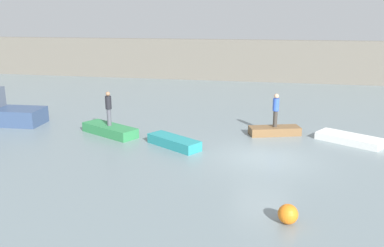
# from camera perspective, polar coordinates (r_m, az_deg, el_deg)

# --- Properties ---
(ground_plane) EXTENTS (120.00, 120.00, 0.00)m
(ground_plane) POSITION_cam_1_polar(r_m,az_deg,el_deg) (18.17, 10.10, -4.84)
(ground_plane) COLOR slate
(embankment_wall) EXTENTS (80.00, 1.20, 3.94)m
(embankment_wall) POSITION_cam_1_polar(r_m,az_deg,el_deg) (39.69, 11.37, 8.66)
(embankment_wall) COLOR #666056
(embankment_wall) RESTS_ON ground_plane
(rowboat_green) EXTENTS (3.46, 2.50, 0.50)m
(rowboat_green) POSITION_cam_1_polar(r_m,az_deg,el_deg) (21.78, -11.54, -0.90)
(rowboat_green) COLOR #2D7F47
(rowboat_green) RESTS_ON ground_plane
(rowboat_teal) EXTENTS (2.91, 2.32, 0.47)m
(rowboat_teal) POSITION_cam_1_polar(r_m,az_deg,el_deg) (19.37, -2.57, -2.64)
(rowboat_teal) COLOR teal
(rowboat_teal) RESTS_ON ground_plane
(rowboat_brown) EXTENTS (2.81, 1.69, 0.43)m
(rowboat_brown) POSITION_cam_1_polar(r_m,az_deg,el_deg) (21.77, 11.58, -1.01)
(rowboat_brown) COLOR brown
(rowboat_brown) RESTS_ON ground_plane
(rowboat_white) EXTENTS (3.33, 2.70, 0.35)m
(rowboat_white) POSITION_cam_1_polar(r_m,az_deg,el_deg) (21.52, 21.39, -2.04)
(rowboat_white) COLOR white
(rowboat_white) RESTS_ON ground_plane
(person_blue_shirt) EXTENTS (0.32, 0.32, 1.77)m
(person_blue_shirt) POSITION_cam_1_polar(r_m,az_deg,el_deg) (21.48, 11.75, 2.10)
(person_blue_shirt) COLOR #38332D
(person_blue_shirt) RESTS_ON rowboat_brown
(person_dark_shirt) EXTENTS (0.32, 0.32, 1.81)m
(person_dark_shirt) POSITION_cam_1_polar(r_m,az_deg,el_deg) (21.48, -11.71, 2.33)
(person_dark_shirt) COLOR #4C4C56
(person_dark_shirt) RESTS_ON rowboat_green
(mooring_buoy) EXTENTS (0.61, 0.61, 0.61)m
(mooring_buoy) POSITION_cam_1_polar(r_m,az_deg,el_deg) (12.75, 13.41, -12.35)
(mooring_buoy) COLOR orange
(mooring_buoy) RESTS_ON ground_plane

